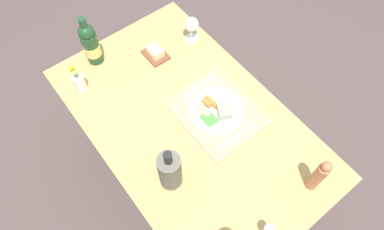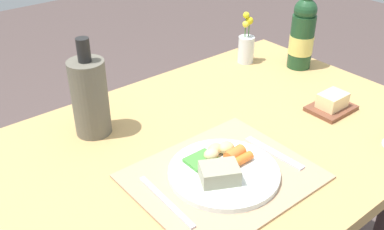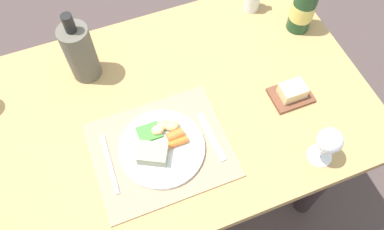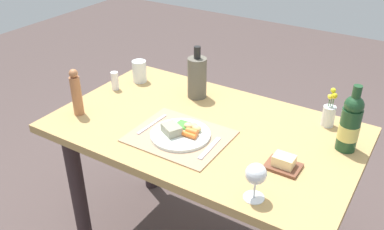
{
  "view_description": "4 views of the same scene",
  "coord_description": "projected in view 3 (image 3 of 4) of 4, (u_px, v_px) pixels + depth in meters",
  "views": [
    {
      "loc": [
        -0.61,
        0.46,
        2.17
      ],
      "look_at": [
        -0.01,
        -0.01,
        0.83
      ],
      "focal_mm": 32.13,
      "sensor_mm": 36.0,
      "label": 1
    },
    {
      "loc": [
        -0.61,
        -0.71,
        1.43
      ],
      "look_at": [
        0.01,
        0.05,
        0.84
      ],
      "focal_mm": 41.4,
      "sensor_mm": 36.0,
      "label": 2
    },
    {
      "loc": [
        -0.13,
        -0.62,
        1.84
      ],
      "look_at": [
        0.07,
        -0.08,
        0.84
      ],
      "focal_mm": 36.35,
      "sensor_mm": 36.0,
      "label": 3
    },
    {
      "loc": [
        0.79,
        -1.37,
        1.74
      ],
      "look_at": [
        -0.0,
        -0.1,
        0.88
      ],
      "focal_mm": 38.97,
      "sensor_mm": 36.0,
      "label": 4
    }
  ],
  "objects": [
    {
      "name": "ground_plane",
      "position": [
        172.0,
        191.0,
        1.91
      ],
      "size": [
        8.0,
        8.0,
        0.0
      ],
      "primitive_type": "plane",
      "color": "#4D3F3C"
    },
    {
      "name": "dining_table",
      "position": [
        163.0,
        130.0,
        1.35
      ],
      "size": [
        1.34,
        0.81,
        0.78
      ],
      "color": "tan",
      "rests_on": "ground_plane"
    },
    {
      "name": "placemat",
      "position": [
        161.0,
        150.0,
        1.16
      ],
      "size": [
        0.4,
        0.33,
        0.01
      ],
      "primitive_type": "cube",
      "color": "tan",
      "rests_on": "dining_table"
    },
    {
      "name": "dinner_plate",
      "position": [
        161.0,
        146.0,
        1.15
      ],
      "size": [
        0.26,
        0.26,
        0.05
      ],
      "color": "silver",
      "rests_on": "placemat"
    },
    {
      "name": "fork",
      "position": [
        110.0,
        164.0,
        1.13
      ],
      "size": [
        0.02,
        0.2,
        0.0
      ],
      "primitive_type": "cube",
      "rotation": [
        0.0,
        0.0,
        -0.03
      ],
      "color": "silver",
      "rests_on": "placemat"
    },
    {
      "name": "knife",
      "position": [
        211.0,
        137.0,
        1.18
      ],
      "size": [
        0.03,
        0.17,
        0.0
      ],
      "primitive_type": "cube",
      "rotation": [
        0.0,
        0.0,
        0.05
      ],
      "color": "silver",
      "rests_on": "placemat"
    },
    {
      "name": "wine_glass",
      "position": [
        329.0,
        142.0,
        1.07
      ],
      "size": [
        0.07,
        0.07,
        0.14
      ],
      "color": "white",
      "rests_on": "dining_table"
    },
    {
      "name": "wine_bottle",
      "position": [
        305.0,
        2.0,
        1.3
      ],
      "size": [
        0.08,
        0.08,
        0.28
      ],
      "color": "#1C4324",
      "rests_on": "dining_table"
    },
    {
      "name": "butter_dish",
      "position": [
        292.0,
        93.0,
        1.24
      ],
      "size": [
        0.13,
        0.1,
        0.05
      ],
      "color": "brown",
      "rests_on": "dining_table"
    },
    {
      "name": "cooler_bottle",
      "position": [
        80.0,
        52.0,
        1.21
      ],
      "size": [
        0.09,
        0.09,
        0.27
      ],
      "color": "#5D594D",
      "rests_on": "dining_table"
    }
  ]
}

